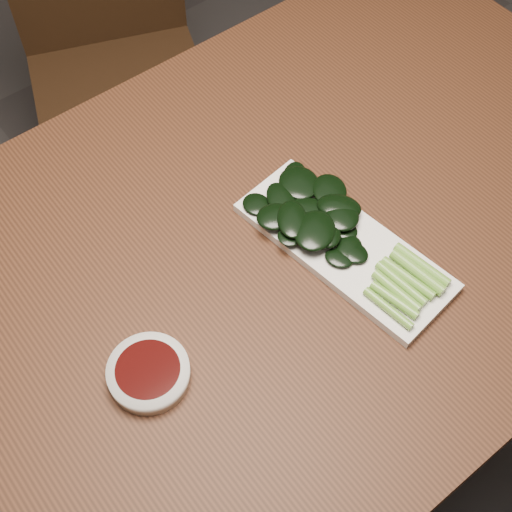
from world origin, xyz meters
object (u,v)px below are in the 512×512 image
object	(u,v)px
chair_far	(113,53)
serving_plate	(344,246)
table	(246,284)
sauce_bowl	(149,373)
gai_lan	(331,228)

from	to	relation	value
chair_far	serving_plate	xyz separation A→B (m)	(-0.09, -0.84, 0.27)
table	sauce_bowl	distance (m)	0.23
chair_far	table	bearing A→B (deg)	-83.67
table	serving_plate	distance (m)	0.16
sauce_bowl	gai_lan	xyz separation A→B (m)	(0.32, 0.02, 0.01)
sauce_bowl	serving_plate	size ratio (longest dim) A/B	0.31
sauce_bowl	serving_plate	xyz separation A→B (m)	(0.32, -0.01, -0.01)
table	serving_plate	bearing A→B (deg)	-32.72
serving_plate	gai_lan	distance (m)	0.03
gai_lan	chair_far	bearing A→B (deg)	83.59
table	chair_far	distance (m)	0.81
gai_lan	table	bearing A→B (deg)	156.84
sauce_bowl	chair_far	bearing A→B (deg)	63.87
chair_far	serving_plate	world-z (taller)	chair_far
chair_far	gai_lan	distance (m)	0.87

